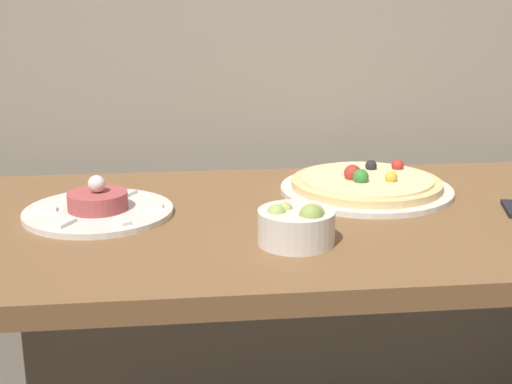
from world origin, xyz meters
name	(u,v)px	position (x,y,z in m)	size (l,w,h in m)	color
dining_table	(309,279)	(0.00, 0.31, 0.67)	(1.45, 0.62, 0.79)	brown
pizza_plate	(366,185)	(0.13, 0.43, 0.80)	(0.32, 0.32, 0.05)	silver
tartare_plate	(98,208)	(-0.36, 0.35, 0.80)	(0.25, 0.25, 0.07)	silver
small_bowl	(297,225)	(-0.05, 0.18, 0.82)	(0.12, 0.12, 0.07)	silver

